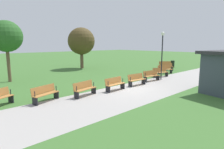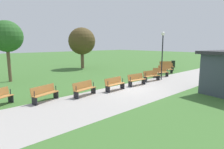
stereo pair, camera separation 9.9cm
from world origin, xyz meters
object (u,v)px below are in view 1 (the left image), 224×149
(tree_1, at_px, (6,37))
(trash_bin, at_px, (173,64))
(bench_6, at_px, (115,84))
(bench_8, at_px, (45,93))
(bench_7, at_px, (85,88))
(bench_1, at_px, (166,67))
(bench_5, at_px, (137,79))
(lamp_post, at_px, (162,47))
(bench_2, at_px, (165,69))
(bench_4, at_px, (151,76))
(tree_2, at_px, (81,41))
(bench_0, at_px, (165,65))
(bench_3, at_px, (160,72))

(tree_1, bearing_deg, trash_bin, 166.75)
(bench_6, distance_m, bench_8, 4.69)
(bench_6, xyz_separation_m, bench_7, (2.33, -0.28, 0.00))
(bench_1, bearing_deg, bench_5, 48.39)
(tree_1, relative_size, lamp_post, 1.21)
(bench_2, relative_size, lamp_post, 0.39)
(bench_6, relative_size, bench_8, 0.98)
(bench_4, relative_size, bench_8, 0.99)
(bench_2, xyz_separation_m, bench_8, (13.79, 0.83, 0.00))
(lamp_post, bearing_deg, trash_bin, -156.52)
(tree_1, bearing_deg, bench_2, 153.92)
(bench_1, relative_size, bench_7, 0.97)
(tree_2, distance_m, trash_bin, 12.64)
(bench_4, relative_size, bench_5, 1.02)
(bench_5, xyz_separation_m, bench_6, (2.35, 0.00, 0.00))
(bench_2, xyz_separation_m, bench_6, (9.17, 1.67, 0.00))
(bench_2, relative_size, bench_6, 1.02)
(bench_6, distance_m, tree_2, 12.94)
(bench_4, height_order, bench_5, same)
(bench_2, distance_m, tree_1, 15.53)
(bench_7, bearing_deg, bench_1, 179.93)
(bench_0, bearing_deg, bench_6, 55.32)
(bench_6, xyz_separation_m, tree_1, (4.46, -8.34, 3.32))
(tree_2, distance_m, lamp_post, 11.54)
(bench_5, bearing_deg, bench_7, 0.02)
(bench_0, xyz_separation_m, bench_1, (1.93, 1.33, 0.00))
(bench_0, height_order, bench_8, same)
(bench_6, height_order, tree_1, tree_1)
(bench_4, bearing_deg, tree_1, -30.99)
(bench_0, relative_size, bench_4, 0.93)
(bench_7, xyz_separation_m, lamp_post, (-8.15, 0.27, 2.46))
(bench_2, height_order, bench_7, same)
(bench_2, height_order, bench_5, same)
(tree_1, bearing_deg, bench_3, 146.73)
(bench_3, distance_m, tree_2, 11.26)
(bench_0, height_order, tree_2, tree_2)
(bench_0, height_order, tree_1, tree_1)
(bench_6, bearing_deg, bench_7, -10.35)
(bench_0, xyz_separation_m, trash_bin, (-1.45, 0.24, -0.00))
(lamp_post, relative_size, trash_bin, 4.56)
(bench_3, relative_size, bench_7, 1.01)
(bench_0, distance_m, bench_1, 2.35)
(bench_8, distance_m, trash_bin, 19.49)
(bench_8, xyz_separation_m, lamp_post, (-10.43, 0.83, 2.46))
(tree_1, height_order, tree_2, tree_2)
(bench_6, relative_size, lamp_post, 0.39)
(tree_1, bearing_deg, bench_1, 160.43)
(bench_8, bearing_deg, tree_2, -149.53)
(bench_1, distance_m, trash_bin, 3.56)
(bench_2, xyz_separation_m, bench_5, (6.82, 1.67, 0.00))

